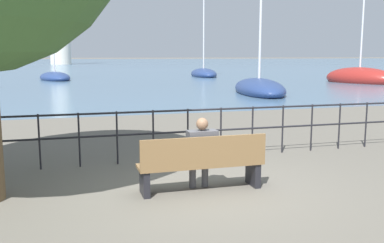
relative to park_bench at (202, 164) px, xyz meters
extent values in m
plane|color=#605B51|center=(0.00, 0.07, -0.44)|extent=(1000.00, 1000.00, 0.00)
cube|color=slate|center=(0.00, 159.01, -0.44)|extent=(600.00, 300.00, 0.01)
cube|color=brown|center=(0.00, 0.07, -0.02)|extent=(2.00, 0.45, 0.05)
cube|color=brown|center=(0.00, -0.14, 0.23)|extent=(2.00, 0.04, 0.45)
cube|color=black|center=(-0.90, 0.07, -0.24)|extent=(0.10, 0.41, 0.40)
cube|color=black|center=(0.90, 0.07, -0.24)|extent=(0.10, 0.41, 0.40)
cylinder|color=#4C4C51|center=(-0.09, 0.22, -0.22)|extent=(0.11, 0.11, 0.45)
cylinder|color=#4C4C51|center=(0.12, 0.22, -0.22)|extent=(0.11, 0.11, 0.45)
cube|color=#4C4C51|center=(0.01, 0.13, 0.06)|extent=(0.40, 0.26, 0.14)
cube|color=#4C4C51|center=(0.01, 0.05, 0.27)|extent=(0.47, 0.24, 0.52)
sphere|color=#846047|center=(0.01, 0.05, 0.63)|extent=(0.19, 0.19, 0.19)
cylinder|color=black|center=(-2.52, 2.10, 0.08)|extent=(0.04, 0.04, 1.05)
cylinder|color=black|center=(-1.80, 2.10, 0.08)|extent=(0.04, 0.04, 1.05)
cylinder|color=black|center=(-1.08, 2.10, 0.08)|extent=(0.04, 0.04, 1.05)
cylinder|color=black|center=(-0.36, 2.10, 0.08)|extent=(0.04, 0.04, 1.05)
cylinder|color=black|center=(0.36, 2.10, 0.08)|extent=(0.04, 0.04, 1.05)
cylinder|color=black|center=(1.08, 2.10, 0.08)|extent=(0.04, 0.04, 1.05)
cylinder|color=black|center=(1.80, 2.10, 0.08)|extent=(0.04, 0.04, 1.05)
cylinder|color=black|center=(2.52, 2.10, 0.08)|extent=(0.04, 0.04, 1.05)
cylinder|color=black|center=(3.24, 2.10, 0.08)|extent=(0.04, 0.04, 1.05)
cylinder|color=black|center=(3.96, 2.10, 0.08)|extent=(0.04, 0.04, 1.05)
cylinder|color=black|center=(4.68, 2.10, 0.08)|extent=(0.04, 0.04, 1.05)
cylinder|color=black|center=(0.00, 2.10, 0.58)|extent=(13.68, 0.04, 0.04)
cylinder|color=black|center=(0.00, 2.10, 0.14)|extent=(13.68, 0.04, 0.04)
ellipsoid|color=navy|center=(-2.99, 33.60, -0.23)|extent=(3.61, 5.87, 1.05)
cylinder|color=silver|center=(-2.99, 33.60, 4.68)|extent=(0.14, 0.14, 9.19)
ellipsoid|color=maroon|center=(20.20, 22.55, -0.09)|extent=(4.20, 6.62, 1.76)
cylinder|color=silver|center=(20.20, 22.55, 5.84)|extent=(0.14, 0.14, 10.80)
ellipsoid|color=navy|center=(11.70, 36.30, -0.20)|extent=(3.25, 7.19, 1.20)
cylinder|color=silver|center=(11.70, 36.30, 5.69)|extent=(0.14, 0.14, 11.07)
ellipsoid|color=navy|center=(8.54, 16.15, -0.20)|extent=(4.10, 7.61, 1.21)
cylinder|color=silver|center=(8.54, 16.15, 4.67)|extent=(0.14, 0.14, 9.02)
cylinder|color=silver|center=(-3.22, 106.69, 11.61)|extent=(5.01, 5.01, 24.09)
camera|label=1|loc=(-1.98, -6.20, 1.68)|focal=40.00mm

